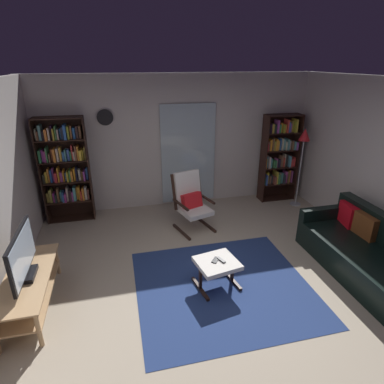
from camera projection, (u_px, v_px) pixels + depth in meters
The scene contains 15 objects.
ground_plane at pixel (223, 289), 4.22m from camera, with size 7.02×7.02×0.00m, color tan.
wall_back at pixel (179, 142), 6.33m from camera, with size 5.60×0.06×2.60m, color beige.
glass_door_panel at pixel (188, 155), 6.40m from camera, with size 1.10×0.01×2.00m, color silver.
area_rug at pixel (223, 286), 4.27m from camera, with size 2.29×2.11×0.01m, color navy.
tv_stand at pixel (29, 287), 3.79m from camera, with size 0.51×1.39×0.45m.
television at pixel (22, 256), 3.64m from camera, with size 0.20×0.93×0.58m.
bookshelf_near_tv at pixel (65, 167), 5.72m from camera, with size 0.84×0.30×1.92m.
bookshelf_near_sofa at pixel (279, 156), 6.64m from camera, with size 0.75×0.30×1.82m.
leather_sofa at pixel (366, 253), 4.47m from camera, with size 0.88×1.98×0.81m.
lounge_armchair at pixel (191, 200), 5.59m from camera, with size 0.72×0.78×1.02m.
ottoman at pixel (217, 266), 4.17m from camera, with size 0.60×0.57×0.38m.
tv_remote at pixel (221, 260), 4.16m from camera, with size 0.04×0.14×0.02m, color black.
cell_phone at pixel (215, 260), 4.16m from camera, with size 0.07×0.14×0.01m, color black.
floor_lamp_by_shelf at pixel (304, 142), 6.19m from camera, with size 0.22×0.22×1.60m.
wall_clock at pixel (105, 117), 5.76m from camera, with size 0.29×0.03×0.29m.
Camera 1 is at (-1.19, -3.22, 2.81)m, focal length 29.78 mm.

